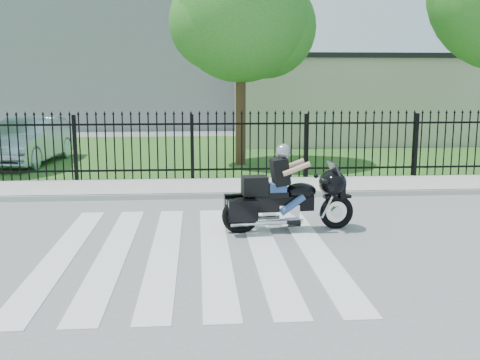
{
  "coord_description": "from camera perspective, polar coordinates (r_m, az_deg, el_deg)",
  "views": [
    {
      "loc": [
        0.14,
        -8.61,
        2.71
      ],
      "look_at": [
        0.86,
        0.8,
        1.0
      ],
      "focal_mm": 42.0,
      "sensor_mm": 36.0,
      "label": 1
    }
  ],
  "objects": [
    {
      "name": "ground",
      "position": [
        9.02,
        -5.09,
        -7.24
      ],
      "size": [
        120.0,
        120.0,
        0.0
      ],
      "primitive_type": "plane",
      "color": "slate",
      "rests_on": "ground"
    },
    {
      "name": "crosswalk",
      "position": [
        9.02,
        -5.09,
        -7.2
      ],
      "size": [
        5.0,
        5.5,
        0.01
      ],
      "primitive_type": null,
      "color": "silver",
      "rests_on": "ground"
    },
    {
      "name": "sidewalk",
      "position": [
        13.86,
        -4.86,
        -0.79
      ],
      "size": [
        40.0,
        2.0,
        0.12
      ],
      "primitive_type": "cube",
      "color": "#ADAAA3",
      "rests_on": "ground"
    },
    {
      "name": "curb",
      "position": [
        12.88,
        -4.89,
        -1.64
      ],
      "size": [
        40.0,
        0.12,
        0.12
      ],
      "primitive_type": "cube",
      "color": "#ADAAA3",
      "rests_on": "ground"
    },
    {
      "name": "grass_strip",
      "position": [
        20.78,
        -4.71,
        2.77
      ],
      "size": [
        40.0,
        12.0,
        0.02
      ],
      "primitive_type": "cube",
      "color": "#295B1F",
      "rests_on": "ground"
    },
    {
      "name": "iron_fence",
      "position": [
        14.72,
        -4.88,
        3.18
      ],
      "size": [
        26.0,
        0.04,
        1.8
      ],
      "color": "black",
      "rests_on": "ground"
    },
    {
      "name": "tree_mid",
      "position": [
        17.77,
        0.06,
        16.58
      ],
      "size": [
        4.2,
        4.2,
        6.78
      ],
      "color": "#382316",
      "rests_on": "ground"
    },
    {
      "name": "building_low",
      "position": [
        25.56,
        11.32,
        7.91
      ],
      "size": [
        10.0,
        6.0,
        3.5
      ],
      "primitive_type": "cube",
      "color": "beige",
      "rests_on": "ground"
    },
    {
      "name": "building_low_roof",
      "position": [
        25.56,
        11.47,
        12.06
      ],
      "size": [
        10.2,
        6.2,
        0.2
      ],
      "primitive_type": "cube",
      "color": "black",
      "rests_on": "building_low"
    },
    {
      "name": "building_tall",
      "position": [
        34.91,
        -9.86,
        15.52
      ],
      "size": [
        15.0,
        10.0,
        12.0
      ],
      "primitive_type": "cube",
      "color": "gray",
      "rests_on": "ground"
    },
    {
      "name": "motorcycle_rider",
      "position": [
        10.08,
        4.63,
        -1.49
      ],
      "size": [
        2.44,
        0.86,
        1.61
      ],
      "rotation": [
        0.0,
        0.0,
        0.08
      ],
      "color": "black",
      "rests_on": "ground"
    },
    {
      "name": "parked_car",
      "position": [
        19.18,
        -20.65,
        3.75
      ],
      "size": [
        2.08,
        4.6,
        1.47
      ],
      "primitive_type": "imported",
      "rotation": [
        0.0,
        0.0,
        -0.12
      ],
      "color": "#A1B7CB",
      "rests_on": "grass_strip"
    }
  ]
}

